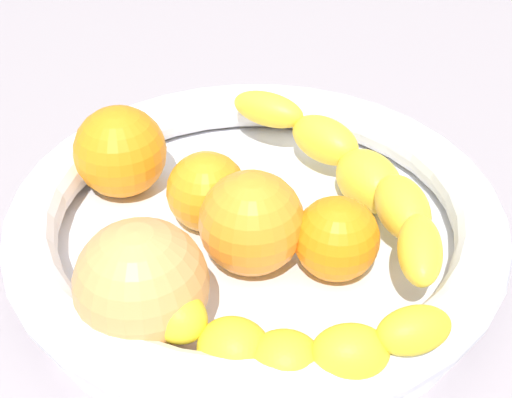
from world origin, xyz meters
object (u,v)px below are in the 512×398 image
(orange_front, at_px, (207,191))
(orange_mid_right, at_px, (337,239))
(orange_mid_left, at_px, (259,223))
(peach_blush, at_px, (142,285))
(orange_rear, at_px, (120,152))
(banana_draped_right, at_px, (259,336))
(fruit_bowl, at_px, (256,224))
(banana_draped_left, at_px, (357,175))

(orange_front, relative_size, orange_mid_right, 1.02)
(orange_mid_left, bearing_deg, peach_blush, 47.91)
(orange_rear, bearing_deg, banana_draped_right, 124.67)
(banana_draped_right, xyz_separation_m, orange_front, (0.05, -0.13, -0.00))
(orange_mid_left, bearing_deg, banana_draped_right, 95.01)
(peach_blush, bearing_deg, fruit_bowl, -119.66)
(banana_draped_right, relative_size, orange_front, 3.57)
(fruit_bowl, height_order, orange_rear, orange_rear)
(peach_blush, bearing_deg, banana_draped_left, -132.80)
(banana_draped_right, height_order, orange_mid_left, orange_mid_left)
(banana_draped_right, xyz_separation_m, orange_mid_right, (-0.04, -0.09, -0.00))
(fruit_bowl, xyz_separation_m, orange_mid_left, (-0.00, 0.03, 0.03))
(orange_front, height_order, peach_blush, peach_blush)
(orange_mid_right, height_order, orange_rear, orange_rear)
(banana_draped_left, height_order, orange_rear, orange_rear)
(fruit_bowl, distance_m, orange_rear, 0.11)
(orange_front, distance_m, orange_mid_right, 0.10)
(orange_rear, bearing_deg, orange_mid_left, 145.41)
(banana_draped_right, bearing_deg, orange_mid_left, -84.99)
(banana_draped_left, height_order, orange_mid_right, orange_mid_right)
(banana_draped_left, xyz_separation_m, orange_front, (0.10, 0.03, -0.00))
(fruit_bowl, relative_size, banana_draped_right, 1.68)
(orange_mid_right, xyz_separation_m, peach_blush, (0.11, 0.06, 0.01))
(orange_mid_left, height_order, peach_blush, peach_blush)
(orange_mid_left, height_order, orange_rear, same)
(banana_draped_left, distance_m, banana_draped_right, 0.17)
(banana_draped_right, relative_size, peach_blush, 2.60)
(orange_mid_right, xyz_separation_m, orange_rear, (0.16, -0.08, 0.01))
(orange_front, relative_size, orange_rear, 0.83)
(banana_draped_right, xyz_separation_m, orange_rear, (0.12, -0.17, 0.00))
(banana_draped_left, xyz_separation_m, orange_mid_right, (0.01, 0.07, -0.00))
(banana_draped_right, xyz_separation_m, peach_blush, (0.07, -0.03, 0.01))
(orange_mid_left, xyz_separation_m, peach_blush, (0.06, 0.07, 0.00))
(orange_mid_right, relative_size, orange_rear, 0.81)
(orange_mid_right, bearing_deg, orange_mid_left, -3.46)
(banana_draped_left, bearing_deg, orange_mid_left, 46.50)
(banana_draped_right, height_order, orange_rear, orange_rear)
(orange_front, bearing_deg, orange_mid_right, 154.58)
(fruit_bowl, relative_size, orange_front, 6.01)
(banana_draped_left, distance_m, orange_mid_right, 0.07)
(orange_front, height_order, orange_rear, orange_rear)
(orange_rear, bearing_deg, peach_blush, 108.59)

